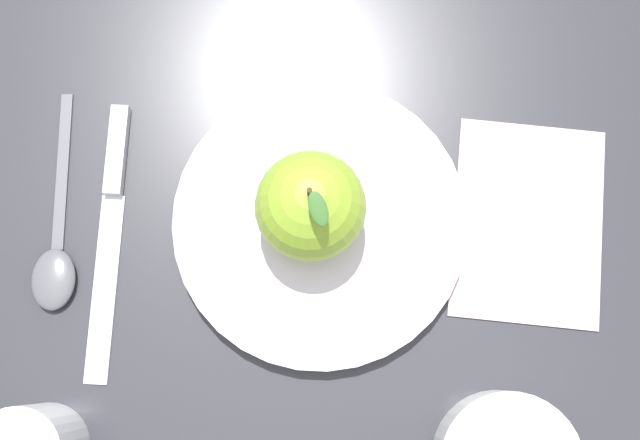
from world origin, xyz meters
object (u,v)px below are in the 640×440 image
at_px(dinner_plate, 320,223).
at_px(linen_napkin, 528,222).
at_px(knife, 111,216).
at_px(spoon, 55,254).
at_px(apple, 313,211).

relative_size(dinner_plate, linen_napkin, 1.42).
bearing_deg(knife, dinner_plate, 62.35).
xyz_separation_m(knife, spoon, (0.01, -0.05, 0.00)).
bearing_deg(apple, linen_napkin, 65.65).
bearing_deg(spoon, linen_napkin, 68.77).
bearing_deg(apple, spoon, -108.61).
height_order(knife, linen_napkin, knife).
xyz_separation_m(dinner_plate, knife, (-0.08, -0.15, -0.01)).
bearing_deg(apple, knife, -117.98).
bearing_deg(dinner_plate, linen_napkin, 65.44).
bearing_deg(linen_napkin, spoon, -111.23).
xyz_separation_m(apple, knife, (-0.07, -0.14, -0.05)).
xyz_separation_m(spoon, linen_napkin, (0.13, 0.35, -0.00)).
xyz_separation_m(dinner_plate, apple, (-0.00, -0.01, 0.05)).
relative_size(dinner_plate, apple, 2.48).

